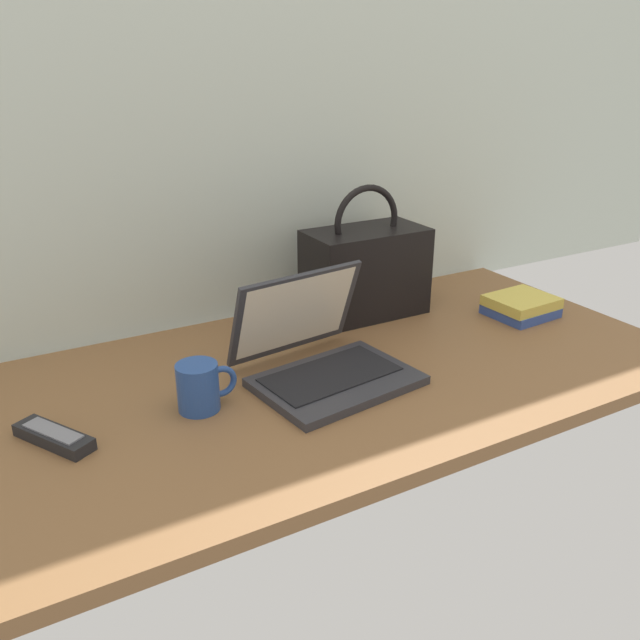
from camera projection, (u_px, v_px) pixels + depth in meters
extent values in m
cube|color=brown|center=(319.00, 380.00, 1.37)|extent=(1.60, 0.76, 0.03)
cube|color=#2D2D33|center=(337.00, 381.00, 1.31)|extent=(0.34, 0.26, 0.02)
cube|color=black|center=(332.00, 374.00, 1.31)|extent=(0.29, 0.17, 0.00)
cube|color=#2D2D33|center=(295.00, 312.00, 1.37)|extent=(0.31, 0.11, 0.19)
cube|color=beige|center=(297.00, 312.00, 1.37)|extent=(0.28, 0.09, 0.17)
cylinder|color=#26478C|center=(198.00, 387.00, 1.21)|extent=(0.08, 0.08, 0.09)
torus|color=#26478C|center=(221.00, 381.00, 1.23)|extent=(0.06, 0.01, 0.06)
cube|color=black|center=(54.00, 437.00, 1.11)|extent=(0.12, 0.16, 0.02)
cube|color=slate|center=(53.00, 431.00, 1.11)|extent=(0.09, 0.12, 0.00)
cube|color=black|center=(365.00, 272.00, 1.63)|extent=(0.30, 0.16, 0.22)
torus|color=black|center=(367.00, 222.00, 1.58)|extent=(0.18, 0.02, 0.18)
cube|color=#334C99|center=(520.00, 311.00, 1.66)|extent=(0.16, 0.15, 0.02)
cube|color=#D8BF4C|center=(522.00, 302.00, 1.65)|extent=(0.16, 0.14, 0.03)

